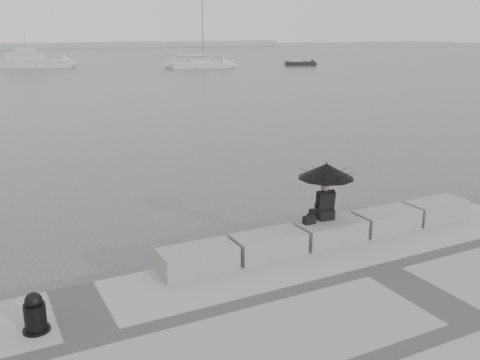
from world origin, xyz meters
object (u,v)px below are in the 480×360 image
sailboat_right (200,64)px  motor_cruiser (35,61)px  mooring_bollard (35,315)px  small_motorboat (300,63)px  seated_person (326,177)px

sailboat_right → motor_cruiser: size_ratio=1.22×
mooring_bollard → motor_cruiser: (8.98, 74.30, 0.09)m
mooring_bollard → sailboat_right: bearing=64.7°
mooring_bollard → small_motorboat: (45.54, 61.16, -0.48)m
seated_person → small_motorboat: bearing=66.4°
seated_person → sailboat_right: 65.93m
mooring_bollard → small_motorboat: 76.25m
motor_cruiser → small_motorboat: (36.56, -13.15, -0.57)m
seated_person → mooring_bollard: 6.87m
seated_person → mooring_bollard: bearing=-160.6°
sailboat_right → small_motorboat: 15.89m
mooring_bollard → sailboat_right: sailboat_right is taller
mooring_bollard → motor_cruiser: 74.84m
seated_person → motor_cruiser: bearing=97.5°
small_motorboat → motor_cruiser: bearing=-173.0°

